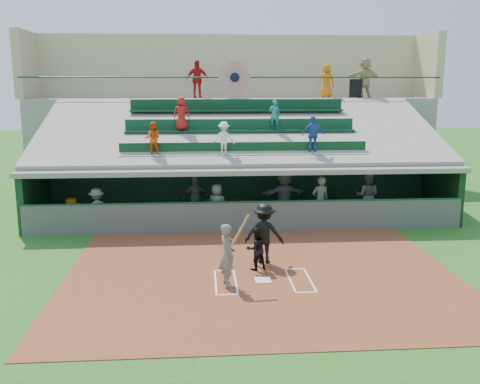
{
  "coord_description": "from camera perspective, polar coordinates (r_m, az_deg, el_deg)",
  "views": [
    {
      "loc": [
        -1.65,
        -13.76,
        5.33
      ],
      "look_at": [
        -0.37,
        3.5,
        1.8
      ],
      "focal_mm": 40.0,
      "sensor_mm": 36.0,
      "label": 1
    }
  ],
  "objects": [
    {
      "name": "dugout_player_e",
      "position": [
        20.45,
        8.56,
        -0.9
      ],
      "size": [
        0.76,
        0.58,
        1.87
      ],
      "primitive_type": "imported",
      "rotation": [
        0.0,
        0.0,
        3.35
      ],
      "color": "#585A55",
      "rests_on": "dugout_floor"
    },
    {
      "name": "water_cooler",
      "position": [
        21.11,
        -17.56,
        -1.19
      ],
      "size": [
        0.38,
        0.38,
        0.38
      ],
      "primitive_type": "cylinder",
      "color": "orange",
      "rests_on": "white_table"
    },
    {
      "name": "white_table",
      "position": [
        21.22,
        -17.3,
        -2.53
      ],
      "size": [
        0.88,
        0.76,
        0.65
      ],
      "primitive_type": "cube",
      "rotation": [
        0.0,
        0.0,
        0.32
      ],
      "color": "silver",
      "rests_on": "dugout_floor"
    },
    {
      "name": "catcher",
      "position": [
        15.5,
        1.72,
        -6.06
      ],
      "size": [
        0.73,
        0.65,
        1.26
      ],
      "primitive_type": "imported",
      "rotation": [
        0.0,
        0.0,
        3.48
      ],
      "color": "black",
      "rests_on": "dirt_slab"
    },
    {
      "name": "dugout_player_c",
      "position": [
        20.11,
        -2.47,
        -1.38
      ],
      "size": [
        0.92,
        0.78,
        1.6
      ],
      "primitive_type": "imported",
      "rotation": [
        0.0,
        0.0,
        2.72
      ],
      "color": "#5D5F5A",
      "rests_on": "dugout_floor"
    },
    {
      "name": "trash_bin",
      "position": [
        27.4,
        12.22,
        10.72
      ],
      "size": [
        0.62,
        0.62,
        0.93
      ],
      "primitive_type": "cylinder",
      "color": "black",
      "rests_on": "concourse_slab"
    },
    {
      "name": "home_plate",
      "position": [
        14.83,
        2.47,
        -9.4
      ],
      "size": [
        0.43,
        0.43,
        0.03
      ],
      "primitive_type": "cube",
      "color": "white",
      "rests_on": "dirt_slab"
    },
    {
      "name": "ground",
      "position": [
        14.85,
        2.47,
        -9.52
      ],
      "size": [
        100.0,
        100.0,
        0.0
      ],
      "primitive_type": "plane",
      "color": "#225919",
      "rests_on": "ground"
    },
    {
      "name": "dugout_player_d",
      "position": [
        21.02,
        4.75,
        -0.33
      ],
      "size": [
        1.9,
        0.91,
        1.97
      ],
      "primitive_type": "imported",
      "rotation": [
        0.0,
        0.0,
        3.33
      ],
      "color": "#595D57",
      "rests_on": "dugout_floor"
    },
    {
      "name": "dugout_player_f",
      "position": [
        21.61,
        13.41,
        -0.39
      ],
      "size": [
        1.11,
        1.0,
        1.89
      ],
      "primitive_type": "imported",
      "rotation": [
        0.0,
        0.0,
        2.78
      ],
      "color": "#5C5E59",
      "rests_on": "dugout_floor"
    },
    {
      "name": "dirt_slab",
      "position": [
        15.31,
        2.25,
        -8.82
      ],
      "size": [
        11.0,
        9.0,
        0.02
      ],
      "primitive_type": "cube",
      "color": "brown",
      "rests_on": "ground"
    },
    {
      "name": "grandstand",
      "position": [
        24.52,
        -0.34,
        4.34
      ],
      "size": [
        20.4,
        10.4,
        7.8
      ],
      "color": "#535852",
      "rests_on": "ground"
    },
    {
      "name": "dugout_player_b",
      "position": [
        21.09,
        -4.77,
        -0.6
      ],
      "size": [
        1.1,
        0.69,
        1.75
      ],
      "primitive_type": "imported",
      "rotation": [
        0.0,
        0.0,
        3.42
      ],
      "color": "#585B56",
      "rests_on": "dugout_floor"
    },
    {
      "name": "concourse_staff_b",
      "position": [
        26.99,
        9.19,
        11.61
      ],
      "size": [
        0.81,
        0.53,
        1.66
      ],
      "primitive_type": "imported",
      "rotation": [
        0.0,
        0.0,
        3.14
      ],
      "color": "orange",
      "rests_on": "concourse_slab"
    },
    {
      "name": "dugout_player_a",
      "position": [
        20.19,
        -15.0,
        -1.78
      ],
      "size": [
        1.15,
        0.93,
        1.56
      ],
      "primitive_type": "imported",
      "rotation": [
        0.0,
        0.0,
        3.55
      ],
      "color": "#5E615C",
      "rests_on": "dugout_floor"
    },
    {
      "name": "concourse_staff_a",
      "position": [
        26.45,
        -4.55,
        11.89
      ],
      "size": [
        1.11,
        0.56,
        1.82
      ],
      "primitive_type": "imported",
      "rotation": [
        0.0,
        0.0,
        3.04
      ],
      "color": "#AB1317",
      "rests_on": "concourse_slab"
    },
    {
      "name": "concourse_slab",
      "position": [
        27.47,
        -0.76,
        5.2
      ],
      "size": [
        20.0,
        3.0,
        4.6
      ],
      "primitive_type": "cube",
      "color": "gray",
      "rests_on": "ground"
    },
    {
      "name": "concourse_staff_c",
      "position": [
        27.6,
        13.17,
        11.8
      ],
      "size": [
        1.94,
        1.24,
        2.0
      ],
      "primitive_type": "imported",
      "rotation": [
        0.0,
        0.0,
        3.52
      ],
      "color": "tan",
      "rests_on": "concourse_slab"
    },
    {
      "name": "batter_at_plate",
      "position": [
        14.24,
        -1.35,
        -6.69
      ],
      "size": [
        0.91,
        0.77,
        1.95
      ],
      "color": "#555752",
      "rests_on": "dirt_slab"
    },
    {
      "name": "dugout_bench",
      "position": [
        22.51,
        -0.33,
        -1.45
      ],
      "size": [
        14.73,
        5.78,
        0.47
      ],
      "primitive_type": "cube",
      "rotation": [
        0.0,
        0.0,
        -0.35
      ],
      "color": "olive",
      "rests_on": "dugout_floor"
    },
    {
      "name": "dugout_floor",
      "position": [
        21.25,
        0.36,
        -2.94
      ],
      "size": [
        16.0,
        3.5,
        0.04
      ],
      "primitive_type": "cube",
      "color": "gray",
      "rests_on": "ground"
    },
    {
      "name": "batters_box_chalk",
      "position": [
        14.84,
        2.47,
        -9.44
      ],
      "size": [
        2.65,
        1.85,
        0.01
      ],
      "color": "white",
      "rests_on": "dirt_slab"
    },
    {
      "name": "home_umpire",
      "position": [
        16.05,
        2.59,
        -4.4
      ],
      "size": [
        1.3,
        0.92,
        1.82
      ],
      "primitive_type": "imported",
      "rotation": [
        0.0,
        0.0,
        2.91
      ],
      "color": "black",
      "rests_on": "dirt_slab"
    }
  ]
}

